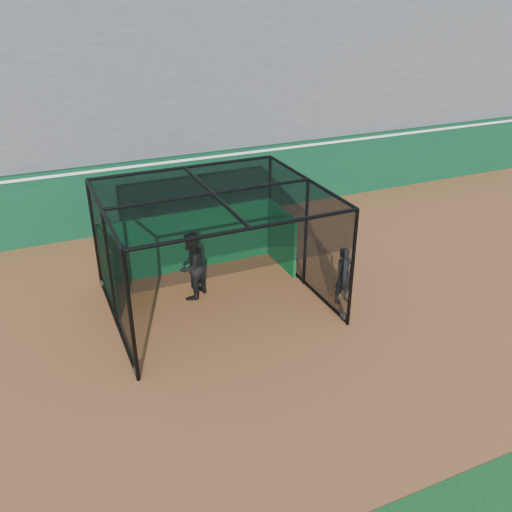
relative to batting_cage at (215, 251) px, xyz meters
name	(u,v)px	position (x,y,z in m)	size (l,w,h in m)	color
ground	(267,344)	(0.46, -2.36, -1.60)	(120.00, 120.00, 0.00)	brown
outfield_wall	(169,189)	(0.46, 6.14, -0.31)	(50.00, 0.50, 2.50)	#09351D
grandstand	(137,83)	(0.46, 9.91, 2.87)	(50.00, 7.85, 8.95)	#4C4C4F
batting_cage	(215,251)	(0.00, 0.00, 0.00)	(5.57, 4.88, 3.21)	black
batter	(191,266)	(-0.50, 0.58, -0.63)	(0.95, 0.74, 1.95)	black
on_deck_player	(344,276)	(3.23, -1.36, -0.79)	(0.64, 0.46, 1.63)	black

